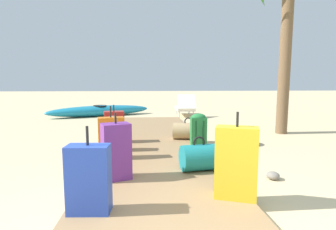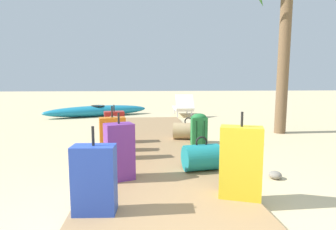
{
  "view_description": "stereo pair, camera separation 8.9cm",
  "coord_description": "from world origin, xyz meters",
  "px_view_note": "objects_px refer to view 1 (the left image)",
  "views": [
    {
      "loc": [
        -0.14,
        -1.58,
        1.24
      ],
      "look_at": [
        0.29,
        3.94,
        0.55
      ],
      "focal_mm": 29.25,
      "sensor_mm": 36.0,
      "label": 1
    },
    {
      "loc": [
        -0.23,
        -1.57,
        1.24
      ],
      "look_at": [
        0.29,
        3.94,
        0.55
      ],
      "focal_mm": 29.25,
      "sensor_mm": 36.0,
      "label": 2
    }
  ],
  "objects_px": {
    "backpack_green": "(198,129)",
    "suitcase_red": "(114,127)",
    "lounge_chair": "(185,107)",
    "suitcase_purple": "(116,151)",
    "backpack_grey": "(114,132)",
    "kayak": "(100,111)",
    "suitcase_orange": "(111,138)",
    "suitcase_blue": "(89,179)",
    "suitcase_yellow": "(236,163)",
    "duffel_bag_tan": "(188,131)",
    "duffel_bag_teal": "(199,157)"
  },
  "relations": [
    {
      "from": "backpack_green",
      "to": "suitcase_red",
      "type": "relative_size",
      "value": 0.81
    },
    {
      "from": "lounge_chair",
      "to": "suitcase_purple",
      "type": "bearing_deg",
      "value": -105.03
    },
    {
      "from": "backpack_grey",
      "to": "kayak",
      "type": "height_order",
      "value": "backpack_grey"
    },
    {
      "from": "lounge_chair",
      "to": "backpack_green",
      "type": "bearing_deg",
      "value": -95.08
    },
    {
      "from": "suitcase_orange",
      "to": "suitcase_blue",
      "type": "distance_m",
      "value": 1.72
    },
    {
      "from": "suitcase_yellow",
      "to": "suitcase_blue",
      "type": "height_order",
      "value": "suitcase_yellow"
    },
    {
      "from": "suitcase_red",
      "to": "suitcase_blue",
      "type": "bearing_deg",
      "value": -87.83
    },
    {
      "from": "backpack_grey",
      "to": "duffel_bag_tan",
      "type": "relative_size",
      "value": 0.89
    },
    {
      "from": "suitcase_blue",
      "to": "duffel_bag_tan",
      "type": "bearing_deg",
      "value": 65.89
    },
    {
      "from": "lounge_chair",
      "to": "duffel_bag_tan",
      "type": "bearing_deg",
      "value": -97.09
    },
    {
      "from": "suitcase_blue",
      "to": "kayak",
      "type": "xyz_separation_m",
      "value": [
        -1.15,
        7.47,
        -0.19
      ]
    },
    {
      "from": "suitcase_blue",
      "to": "lounge_chair",
      "type": "bearing_deg",
      "value": 75.53
    },
    {
      "from": "suitcase_orange",
      "to": "suitcase_blue",
      "type": "xyz_separation_m",
      "value": [
        0.02,
        -1.72,
        -0.01
      ]
    },
    {
      "from": "suitcase_yellow",
      "to": "suitcase_red",
      "type": "distance_m",
      "value": 3.02
    },
    {
      "from": "suitcase_purple",
      "to": "kayak",
      "type": "distance_m",
      "value": 6.77
    },
    {
      "from": "suitcase_purple",
      "to": "kayak",
      "type": "relative_size",
      "value": 0.22
    },
    {
      "from": "suitcase_yellow",
      "to": "kayak",
      "type": "height_order",
      "value": "suitcase_yellow"
    },
    {
      "from": "suitcase_red",
      "to": "kayak",
      "type": "relative_size",
      "value": 0.2
    },
    {
      "from": "duffel_bag_teal",
      "to": "kayak",
      "type": "distance_m",
      "value": 6.82
    },
    {
      "from": "suitcase_orange",
      "to": "backpack_grey",
      "type": "xyz_separation_m",
      "value": [
        -0.02,
        0.48,
        -0.01
      ]
    },
    {
      "from": "backpack_grey",
      "to": "lounge_chair",
      "type": "relative_size",
      "value": 0.37
    },
    {
      "from": "backpack_green",
      "to": "kayak",
      "type": "distance_m",
      "value": 5.65
    },
    {
      "from": "suitcase_orange",
      "to": "suitcase_yellow",
      "type": "height_order",
      "value": "suitcase_yellow"
    },
    {
      "from": "duffel_bag_tan",
      "to": "suitcase_red",
      "type": "relative_size",
      "value": 0.92
    },
    {
      "from": "backpack_grey",
      "to": "suitcase_red",
      "type": "relative_size",
      "value": 0.82
    },
    {
      "from": "duffel_bag_tan",
      "to": "kayak",
      "type": "height_order",
      "value": "duffel_bag_tan"
    },
    {
      "from": "suitcase_yellow",
      "to": "lounge_chair",
      "type": "distance_m",
      "value": 7.05
    },
    {
      "from": "backpack_green",
      "to": "backpack_grey",
      "type": "xyz_separation_m",
      "value": [
        -1.49,
        -0.27,
        0.0
      ]
    },
    {
      "from": "suitcase_red",
      "to": "lounge_chair",
      "type": "height_order",
      "value": "suitcase_red"
    },
    {
      "from": "backpack_green",
      "to": "duffel_bag_tan",
      "type": "distance_m",
      "value": 0.56
    },
    {
      "from": "lounge_chair",
      "to": "kayak",
      "type": "xyz_separation_m",
      "value": [
        -3.02,
        0.24,
        -0.14
      ]
    },
    {
      "from": "backpack_grey",
      "to": "suitcase_red",
      "type": "distance_m",
      "value": 0.64
    },
    {
      "from": "backpack_grey",
      "to": "duffel_bag_teal",
      "type": "height_order",
      "value": "backpack_grey"
    },
    {
      "from": "duffel_bag_tan",
      "to": "duffel_bag_teal",
      "type": "bearing_deg",
      "value": -94.66
    },
    {
      "from": "backpack_grey",
      "to": "suitcase_blue",
      "type": "bearing_deg",
      "value": -88.85
    },
    {
      "from": "duffel_bag_teal",
      "to": "suitcase_purple",
      "type": "bearing_deg",
      "value": -167.41
    },
    {
      "from": "suitcase_orange",
      "to": "suitcase_yellow",
      "type": "distance_m",
      "value": 2.07
    },
    {
      "from": "backpack_green",
      "to": "suitcase_orange",
      "type": "distance_m",
      "value": 1.65
    },
    {
      "from": "lounge_chair",
      "to": "kayak",
      "type": "bearing_deg",
      "value": 175.42
    },
    {
      "from": "duffel_bag_teal",
      "to": "suitcase_red",
      "type": "relative_size",
      "value": 0.7
    },
    {
      "from": "duffel_bag_tan",
      "to": "kayak",
      "type": "bearing_deg",
      "value": 119.06
    },
    {
      "from": "backpack_green",
      "to": "suitcase_red",
      "type": "distance_m",
      "value": 1.59
    },
    {
      "from": "suitcase_orange",
      "to": "duffel_bag_tan",
      "type": "relative_size",
      "value": 1.21
    },
    {
      "from": "suitcase_orange",
      "to": "kayak",
      "type": "relative_size",
      "value": 0.22
    },
    {
      "from": "duffel_bag_tan",
      "to": "lounge_chair",
      "type": "distance_m",
      "value": 4.27
    },
    {
      "from": "suitcase_purple",
      "to": "suitcase_blue",
      "type": "xyz_separation_m",
      "value": [
        -0.15,
        -0.83,
        -0.03
      ]
    },
    {
      "from": "backpack_green",
      "to": "duffel_bag_teal",
      "type": "distance_m",
      "value": 1.43
    },
    {
      "from": "suitcase_red",
      "to": "lounge_chair",
      "type": "bearing_deg",
      "value": 65.88
    },
    {
      "from": "duffel_bag_tan",
      "to": "backpack_green",
      "type": "bearing_deg",
      "value": -78.95
    },
    {
      "from": "backpack_green",
      "to": "suitcase_blue",
      "type": "xyz_separation_m",
      "value": [
        -1.44,
        -2.46,
        0.0
      ]
    }
  ]
}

